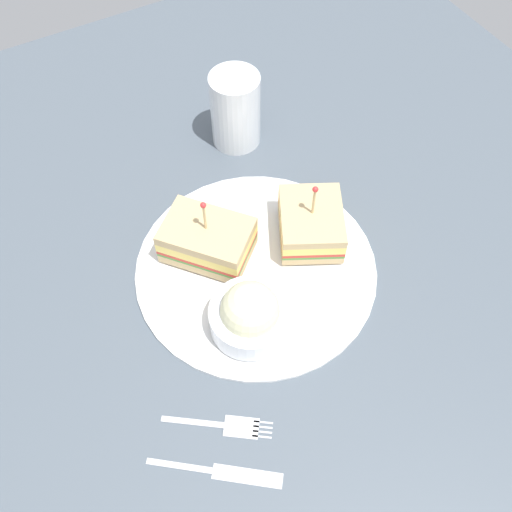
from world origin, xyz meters
The scene contains 8 objects.
ground_plane centered at (0.00, 0.00, -1.00)cm, with size 113.70×113.70×2.00cm, color #4C5660.
plate centered at (0.00, 0.00, 0.45)cm, with size 29.18×29.18×0.91cm, color white.
sandwich_half_front centered at (4.05, -4.63, 3.30)cm, with size 11.94×12.28×9.30cm.
sandwich_half_back centered at (-8.09, -0.78, 3.11)cm, with size 10.77×11.46×8.95cm.
coleslaw_bowl centered at (4.44, 6.61, 3.36)cm, with size 9.09×9.09×6.54cm.
drink_glass centered at (-8.36, -20.71, 4.68)cm, with size 6.79×6.79×10.72cm.
fork centered at (11.79, 15.44, 0.17)cm, with size 10.12×7.64×0.35cm.
knife centered at (14.46, 19.23, 0.18)cm, with size 11.51×9.15×0.35cm.
Camera 1 is at (18.38, 32.94, 59.45)cm, focal length 40.61 mm.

